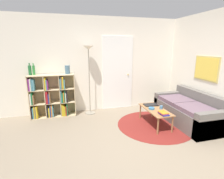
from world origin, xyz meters
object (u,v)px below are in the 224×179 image
Objects in this scene: laptop at (151,105)px; bowl at (152,108)px; floor_lamp at (89,58)px; coffee_table at (155,111)px; vase_on_shelf at (67,70)px; couch at (189,111)px; cup at (161,107)px; bookshelf at (51,97)px; bottle_middle at (34,70)px; bottle_left at (30,70)px.

laptop is 2.50× the size of bowl.
floor_lamp is at bearing 148.36° from laptop.
coffee_table is 4.45× the size of vase_on_shelf.
vase_on_shelf reaches higher than couch.
bowl is at bearing 166.23° from coffee_table.
couch is 7.95× the size of vase_on_shelf.
cup is (0.11, -0.30, 0.03)m from laptop.
bookshelf is 2.67m from coffee_table.
laptop is 2.30m from vase_on_shelf.
floor_lamp is at bearing 142.27° from cup.
floor_lamp is at bearing 140.09° from coffee_table.
floor_lamp is 5.30× the size of laptop.
floor_lamp reaches higher than coffee_table.
bowl is 0.48× the size of bottle_middle.
floor_lamp reaches higher than couch.
laptop is 1.16× the size of bottle_left.
bookshelf is 3.28× the size of laptop.
bottle_left is 1.36× the size of vase_on_shelf.
bookshelf is at bearing 158.54° from couch.
floor_lamp is at bearing -3.78° from bottle_middle.
vase_on_shelf is at bearing 173.71° from floor_lamp.
vase_on_shelf is at bearing 149.18° from cup.
cup is (1.50, -1.16, -1.08)m from floor_lamp.
vase_on_shelf reaches higher than laptop.
bottle_middle is at bearing 160.97° from laptop.
cup is at bearing -10.48° from bowl.
couch is at bearing -5.48° from bowl.
bottle_middle is at bearing 177.91° from vase_on_shelf.
bottle_middle reaches higher than coffee_table.
bookshelf reaches higher than cup.
bookshelf is at bearing 153.90° from cup.
bowl is (1.28, -1.12, -1.09)m from floor_lamp.
cup is 0.33× the size of vase_on_shelf.
bottle_left is at bearing 177.05° from bookshelf.
floor_lamp is (1.00, -0.06, 0.98)m from bookshelf.
floor_lamp reaches higher than laptop.
bottle_left is at bearing 176.55° from floor_lamp.
couch is (3.26, -1.28, -0.26)m from bookshelf.
vase_on_shelf is (-1.91, 1.20, 0.88)m from coffee_table.
coffee_table is at bearing -24.34° from bottle_middle.
bowl is (-0.12, -0.26, 0.01)m from laptop.
couch is 4.04m from bottle_left.
floor_lamp is 2.84m from couch.
bowl is 0.46× the size of bottle_left.
floor_lamp is 1.47m from bottle_left.
laptop is 4.74× the size of cup.
floor_lamp is 1.98m from laptop.
bookshelf is 0.62× the size of floor_lamp.
vase_on_shelf is at bearing 147.85° from coffee_table.
vase_on_shelf is at bearing 154.66° from laptop.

